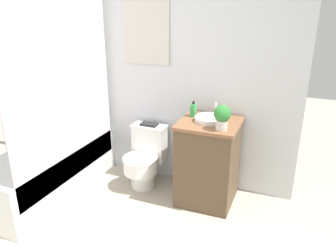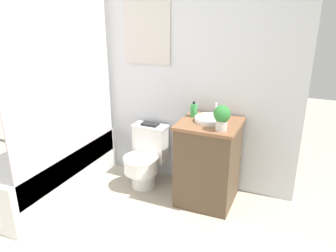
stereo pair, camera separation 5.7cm
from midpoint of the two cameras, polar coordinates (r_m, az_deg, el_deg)
wall_back at (r=3.40m, az=-2.97°, el=11.33°), size 3.08×0.07×2.50m
shower_area at (r=3.48m, az=-19.18°, el=-6.30°), size 0.61×1.49×1.98m
toilet at (r=3.41m, az=-3.44°, el=-5.56°), size 0.36×0.49×0.62m
vanity at (r=3.11m, az=7.53°, el=-6.24°), size 0.54×0.55×0.80m
sink at (r=2.97m, az=8.02°, el=1.20°), size 0.29×0.32×0.13m
soap_bottle at (r=3.07m, az=5.05°, el=2.78°), size 0.06×0.06×0.15m
potted_plant at (r=2.74m, az=9.96°, el=1.66°), size 0.14×0.14×0.22m
book_on_tank at (r=3.38m, az=-2.66°, el=0.33°), size 0.17×0.10×0.02m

